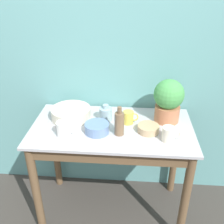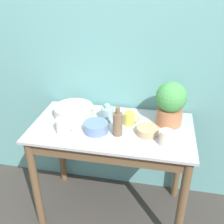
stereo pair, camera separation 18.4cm
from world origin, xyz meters
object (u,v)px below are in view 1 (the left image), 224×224
object	(u,v)px
bowl_small_blue	(97,128)
bottle_short	(106,114)
potted_plant	(168,100)
bottle_tall	(119,123)
bowl_wash_large	(71,113)
mug_cream	(169,134)
mug_white	(64,129)
mug_yellow	(129,117)
bowl_small_tan	(148,129)

from	to	relation	value
bowl_small_blue	bottle_short	bearing A→B (deg)	75.89
potted_plant	bottle_tall	size ratio (longest dim) A/B	1.55
bowl_wash_large	mug_cream	distance (m)	0.75
mug_white	bowl_wash_large	bearing A→B (deg)	90.77
bowl_small_blue	potted_plant	bearing A→B (deg)	22.31
mug_yellow	bowl_small_blue	size ratio (longest dim) A/B	0.67
bowl_small_blue	bottle_tall	bearing A→B (deg)	-4.23
bottle_short	bowl_small_tan	world-z (taller)	bottle_short
mug_yellow	bowl_small_tan	distance (m)	0.18
bottle_short	bowl_small_tan	distance (m)	0.35
bottle_short	bowl_small_tan	xyz separation A→B (m)	(0.31, -0.14, -0.03)
mug_yellow	mug_cream	size ratio (longest dim) A/B	0.93
bottle_short	bowl_small_blue	xyz separation A→B (m)	(-0.04, -0.18, -0.02)
mug_cream	bowl_small_tan	bearing A→B (deg)	142.26
mug_yellow	bowl_small_blue	bearing A→B (deg)	-146.76
bottle_tall	bottle_short	xyz separation A→B (m)	(-0.11, 0.19, -0.03)
bowl_small_blue	mug_cream	bearing A→B (deg)	-7.61
mug_yellow	bottle_tall	bearing A→B (deg)	-111.50
potted_plant	bowl_small_blue	distance (m)	0.56
mug_cream	bottle_tall	bearing A→B (deg)	170.81
mug_cream	mug_white	bearing A→B (deg)	179.06
bowl_wash_large	mug_white	xyz separation A→B (m)	(0.00, -0.24, 0.01)
bottle_tall	bowl_small_blue	world-z (taller)	bottle_tall
mug_white	bowl_small_blue	xyz separation A→B (m)	(0.22, 0.05, -0.02)
bottle_tall	mug_cream	distance (m)	0.34
bowl_small_blue	bowl_wash_large	bearing A→B (deg)	140.42
bowl_wash_large	bottle_tall	size ratio (longest dim) A/B	1.43
potted_plant	mug_yellow	distance (m)	0.32
bowl_wash_large	mug_white	bearing A→B (deg)	-89.23
bottle_tall	bowl_small_tan	xyz separation A→B (m)	(0.20, 0.05, -0.06)
potted_plant	bowl_small_tan	xyz separation A→B (m)	(-0.14, -0.17, -0.15)
potted_plant	mug_cream	size ratio (longest dim) A/B	2.63
bowl_wash_large	mug_cream	xyz separation A→B (m)	(0.71, -0.25, 0.01)
bottle_short	mug_yellow	xyz separation A→B (m)	(0.17, -0.03, -0.00)
bowl_small_blue	mug_white	bearing A→B (deg)	-166.36
bottle_short	mug_yellow	bearing A→B (deg)	-11.38
bottle_tall	mug_white	world-z (taller)	bottle_tall
mug_yellow	potted_plant	bearing A→B (deg)	12.62
bowl_wash_large	mug_yellow	distance (m)	0.44
bottle_tall	bowl_wash_large	bearing A→B (deg)	152.65
potted_plant	bottle_short	distance (m)	0.47
bowl_wash_large	bottle_short	distance (m)	0.27
mug_yellow	bowl_wash_large	bearing A→B (deg)	174.42
bowl_small_tan	bottle_tall	bearing A→B (deg)	-167.38
bowl_wash_large	potted_plant	bearing A→B (deg)	1.64
potted_plant	bowl_small_blue	world-z (taller)	potted_plant
bottle_short	mug_white	distance (m)	0.35
bowl_wash_large	mug_white	distance (m)	0.24
mug_cream	bottle_short	bearing A→B (deg)	151.38
mug_white	bowl_small_tan	size ratio (longest dim) A/B	0.88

